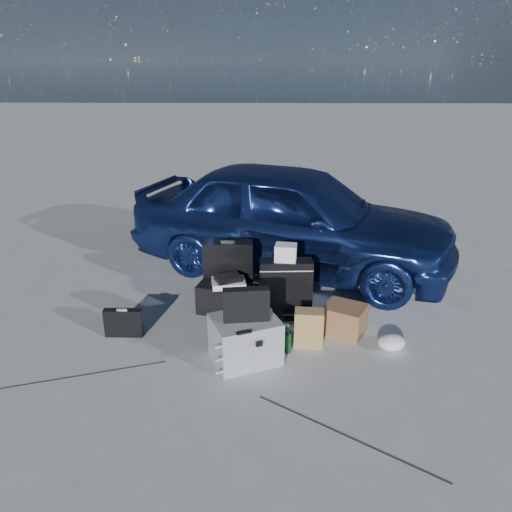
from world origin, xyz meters
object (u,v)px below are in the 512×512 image
Objects in this scene: car at (292,217)px; pelican_case at (245,339)px; suitcase_right at (286,289)px; suitcase_left at (228,272)px; briefcase at (124,323)px; duffel_bag at (228,299)px; green_bottle at (287,339)px; cardboard_box at (344,319)px.

pelican_case is at bearing -173.09° from car.
pelican_case is 0.88× the size of suitcase_right.
briefcase is at bearing -142.34° from suitcase_left.
suitcase_right is at bearing 7.62° from duffel_bag.
briefcase is 1.33× the size of green_bottle.
suitcase_left is at bearing 39.59° from briefcase.
pelican_case is 1.15m from cardboard_box.
pelican_case is at bearing -80.70° from suitcase_left.
suitcase_right is (0.66, -0.41, -0.03)m from suitcase_left.
green_bottle is at bearing -93.22° from suitcase_right.
pelican_case is 1.34m from briefcase.
duffel_bag is at bearing 170.39° from car.
duffel_bag is 2.31× the size of green_bottle.
suitcase_right is 1.67× the size of cardboard_box.
car is at bearing 45.97° from briefcase.
green_bottle is at bearing -163.31° from car.
suitcase_left is at bearing 119.96° from green_bottle.
duffel_bag is (-0.77, -1.33, -0.55)m from car.
pelican_case is 1.29m from suitcase_left.
pelican_case is at bearing -61.16° from duffel_bag.
car reaches higher than briefcase.
green_bottle is (0.40, 0.13, -0.07)m from pelican_case.
duffel_bag reaches higher than briefcase.
pelican_case reaches higher than briefcase.
car is 1.64m from duffel_bag.
suitcase_left reaches higher than duffel_bag.
duffel_bag is (-0.64, 0.08, -0.17)m from suitcase_right.
cardboard_box is (0.48, -1.74, -0.57)m from car.
car reaches higher than suitcase_left.
suitcase_right is (1.68, 0.44, 0.19)m from briefcase.
car is 2.65m from briefcase.
suitcase_left is at bearing 145.63° from suitcase_right.
pelican_case is at bearing -152.65° from cardboard_box.
briefcase is at bearing 170.43° from green_bottle.
car is 2.22m from green_bottle.
suitcase_left is 1.83× the size of cardboard_box.
briefcase is 1.75m from suitcase_right.
car reaches higher than green_bottle.
cardboard_box is (1.02, 0.53, -0.06)m from pelican_case.
suitcase_left reaches higher than cardboard_box.
suitcase_right reaches higher than briefcase.
suitcase_left is at bearing 162.62° from car.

